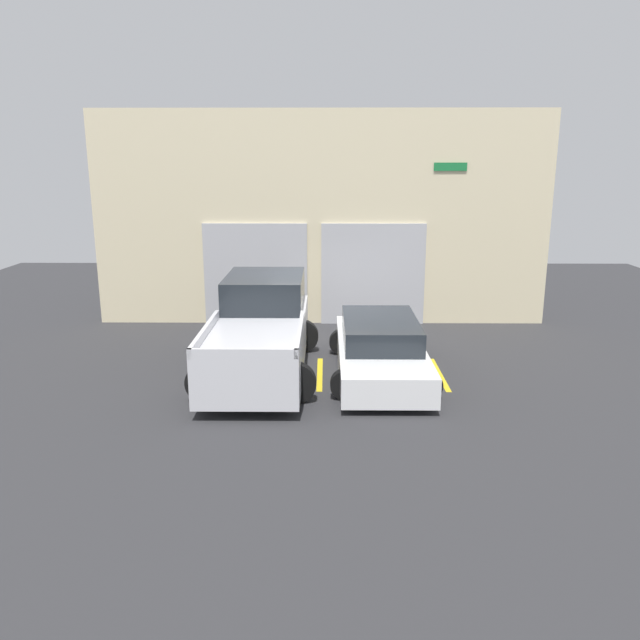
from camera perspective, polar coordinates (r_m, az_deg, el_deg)
The scene contains 7 objects.
ground_plane at distance 15.20m, azimuth 0.03°, elevation -3.10°, with size 28.00×28.00×0.00m, color #2D2D30.
shophouse_building at distance 17.87m, azimuth 0.11°, elevation 9.10°, with size 12.78×0.68×5.94m.
pickup_truck at distance 13.90m, azimuth -5.45°, elevation -0.98°, with size 2.53×5.37×1.94m.
sedan_white at distance 13.69m, azimuth 5.51°, elevation -2.61°, with size 2.20×4.80×1.23m.
parking_stripe_far_left at distance 14.05m, azimuth -10.87°, elevation -4.81°, with size 0.12×2.20×0.01m, color gold.
parking_stripe_left at distance 13.78m, azimuth -0.02°, elevation -4.93°, with size 0.12×2.20×0.01m, color gold.
parking_stripe_centre at distance 14.01m, azimuth 10.86°, elevation -4.88°, with size 0.12×2.20×0.01m, color gold.
Camera 1 is at (0.12, -14.50, 4.53)m, focal length 35.00 mm.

